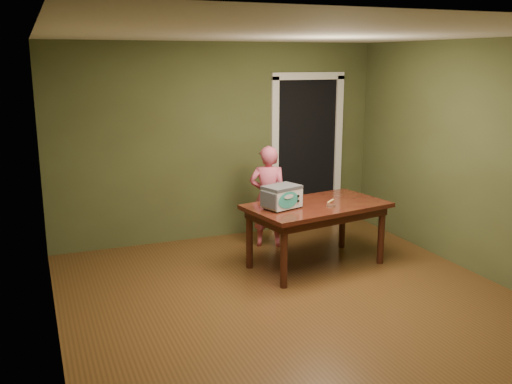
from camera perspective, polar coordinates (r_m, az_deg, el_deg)
floor at (r=5.75m, az=4.46°, el=-11.35°), size 5.00×5.00×0.00m
room_shell at (r=5.27m, az=4.79°, el=5.77°), size 4.52×5.02×2.61m
doorway at (r=8.40m, az=4.14°, el=4.08°), size 1.10×0.66×2.25m
dining_table at (r=6.63m, az=6.08°, el=-2.02°), size 1.73×1.17×0.75m
toy_oven at (r=6.35m, az=2.60°, el=-0.41°), size 0.48×0.39×0.26m
baking_pan at (r=6.51m, az=7.50°, el=-1.33°), size 0.10×0.10×0.02m
spatula at (r=6.75m, az=7.48°, el=-0.89°), size 0.15×0.14×0.01m
child at (r=7.30m, az=1.21°, el=-0.46°), size 0.57×0.48×1.32m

